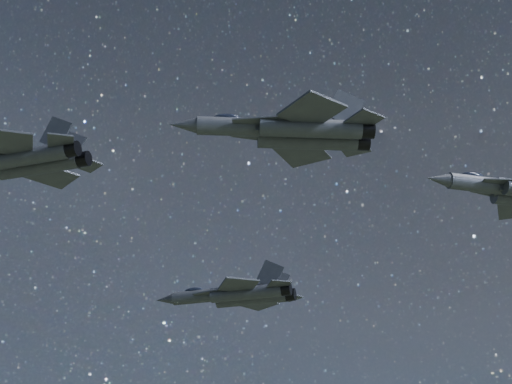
{
  "coord_description": "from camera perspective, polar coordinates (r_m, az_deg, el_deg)",
  "views": [
    {
      "loc": [
        -5.52,
        -66.98,
        108.94
      ],
      "look_at": [
        -2.58,
        0.09,
        141.84
      ],
      "focal_mm": 55.0,
      "sensor_mm": 36.0,
      "label": 1
    }
  ],
  "objects": [
    {
      "name": "jet_right",
      "position": [
        63.08,
        2.66,
        4.46
      ],
      "size": [
        16.9,
        12.04,
        4.31
      ],
      "rotation": [
        0.0,
        0.0,
        0.02
      ],
      "color": "#363A43"
    },
    {
      "name": "jet_left",
      "position": [
        96.83,
        -1.36,
        -7.47
      ],
      "size": [
        18.6,
        12.45,
        4.71
      ],
      "rotation": [
        0.0,
        0.0,
        -0.33
      ],
      "color": "#363A43"
    },
    {
      "name": "jet_lead",
      "position": [
        71.62,
        -16.73,
        2.17
      ],
      "size": [
        16.28,
        10.85,
        4.13
      ],
      "rotation": [
        0.0,
        0.0,
        -0.35
      ],
      "color": "#363A43"
    }
  ]
}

